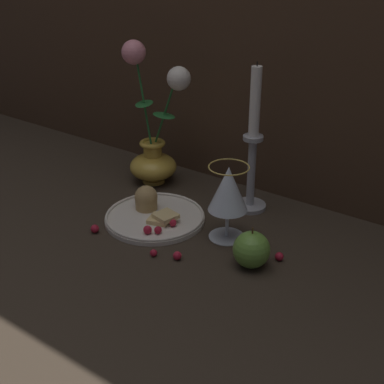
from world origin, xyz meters
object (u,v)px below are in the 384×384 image
wine_glass (228,192)px  vase (154,140)px  plate_with_pastries (154,213)px  candlestick (252,152)px  apple_beside_vase (251,250)px

wine_glass → vase: bearing=157.4°
plate_with_pastries → candlestick: (0.15, 0.18, 0.13)m
plate_with_pastries → vase: bearing=128.6°
plate_with_pastries → apple_beside_vase: 0.28m
plate_with_pastries → wine_glass: 0.20m
vase → candlestick: (0.28, 0.02, 0.03)m
apple_beside_vase → vase: bearing=154.5°
candlestick → apple_beside_vase: size_ratio=4.05×
vase → apple_beside_vase: size_ratio=4.21×
plate_with_pastries → wine_glass: size_ratio=1.37×
wine_glass → candlestick: bearing=100.8°
vase → plate_with_pastries: (0.12, -0.16, -0.10)m
wine_glass → candlestick: 0.15m
candlestick → vase: bearing=-176.0°
vase → wine_glass: vase is taller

